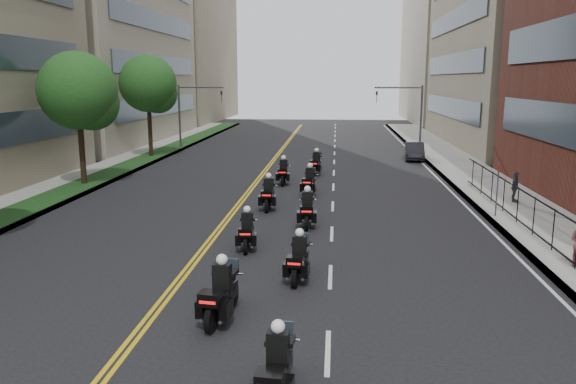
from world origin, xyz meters
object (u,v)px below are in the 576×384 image
(motorcycle_7, at_px, (310,183))
(pedestrian_c, at_px, (515,187))
(motorcycle_2, at_px, (221,295))
(motorcycle_3, at_px, (299,260))
(motorcycle_1, at_px, (277,370))
(motorcycle_6, at_px, (268,195))
(motorcycle_5, at_px, (307,210))
(motorcycle_9, at_px, (316,164))
(motorcycle_8, at_px, (283,173))
(motorcycle_4, at_px, (247,232))
(parked_sedan, at_px, (414,151))

(motorcycle_7, relative_size, pedestrian_c, 1.54)
(motorcycle_2, distance_m, motorcycle_3, 3.62)
(motorcycle_1, height_order, motorcycle_6, motorcycle_6)
(motorcycle_5, xyz_separation_m, motorcycle_6, (-2.01, 3.01, 0.01))
(motorcycle_6, relative_size, motorcycle_7, 1.00)
(motorcycle_2, height_order, motorcycle_3, motorcycle_2)
(motorcycle_7, distance_m, motorcycle_9, 6.63)
(motorcycle_5, relative_size, pedestrian_c, 1.53)
(motorcycle_5, distance_m, motorcycle_8, 9.74)
(motorcycle_4, distance_m, parked_sedan, 25.74)
(motorcycle_4, height_order, motorcycle_9, motorcycle_9)
(motorcycle_3, bearing_deg, pedestrian_c, 54.53)
(motorcycle_1, distance_m, motorcycle_5, 13.19)
(motorcycle_5, height_order, pedestrian_c, motorcycle_5)
(motorcycle_3, distance_m, motorcycle_7, 12.91)
(motorcycle_1, relative_size, motorcycle_7, 0.93)
(motorcycle_3, relative_size, motorcycle_4, 1.02)
(motorcycle_7, bearing_deg, pedestrian_c, -2.05)
(motorcycle_7, bearing_deg, motorcycle_5, -81.99)
(motorcycle_4, height_order, motorcycle_8, motorcycle_8)
(motorcycle_5, xyz_separation_m, motorcycle_8, (-1.91, 9.55, -0.00))
(motorcycle_7, bearing_deg, motorcycle_6, -111.67)
(motorcycle_5, bearing_deg, motorcycle_1, -90.58)
(motorcycle_2, relative_size, motorcycle_7, 1.00)
(motorcycle_2, distance_m, motorcycle_9, 22.74)
(motorcycle_3, xyz_separation_m, pedestrian_c, (9.90, 11.43, 0.27))
(motorcycle_3, distance_m, motorcycle_6, 9.72)
(motorcycle_6, distance_m, motorcycle_9, 10.23)
(motorcycle_9, height_order, parked_sedan, motorcycle_9)
(motorcycle_5, bearing_deg, motorcycle_9, 89.42)
(motorcycle_1, xyz_separation_m, motorcycle_6, (-2.11, 16.19, 0.05))
(motorcycle_1, relative_size, pedestrian_c, 1.44)
(motorcycle_7, bearing_deg, motorcycle_1, -82.92)
(parked_sedan, bearing_deg, motorcycle_4, -105.73)
(motorcycle_5, xyz_separation_m, motorcycle_7, (-0.20, 6.42, 0.01))
(motorcycle_1, xyz_separation_m, motorcycle_2, (-1.82, 3.56, 0.05))
(motorcycle_2, bearing_deg, parked_sedan, 81.33)
(motorcycle_4, xyz_separation_m, motorcycle_6, (0.01, 6.41, 0.06))
(motorcycle_5, xyz_separation_m, motorcycle_9, (-0.10, 13.05, 0.01))
(motorcycle_2, distance_m, motorcycle_4, 6.23)
(motorcycle_5, relative_size, motorcycle_6, 0.99)
(parked_sedan, bearing_deg, motorcycle_3, -99.46)
(motorcycle_2, height_order, motorcycle_4, motorcycle_2)
(motorcycle_6, bearing_deg, motorcycle_7, 60.84)
(motorcycle_4, height_order, motorcycle_7, motorcycle_7)
(motorcycle_8, bearing_deg, motorcycle_9, 61.60)
(motorcycle_3, relative_size, pedestrian_c, 1.44)
(motorcycle_8, bearing_deg, parked_sedan, 49.47)
(motorcycle_6, bearing_deg, motorcycle_1, -83.87)
(motorcycle_8, xyz_separation_m, parked_sedan, (9.10, 11.07, -0.02))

